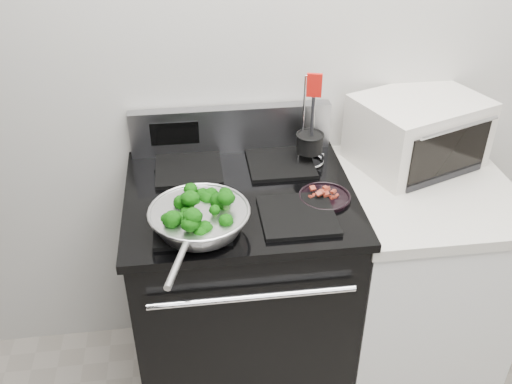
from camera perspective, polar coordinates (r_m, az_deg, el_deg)
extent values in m
cube|color=#B7B5AE|center=(2.14, 5.48, 14.60)|extent=(4.00, 0.02, 2.70)
cube|color=black|center=(2.27, -1.44, -10.45)|extent=(0.76, 0.66, 0.92)
cube|color=black|center=(1.97, -1.63, -0.41)|extent=(0.79, 0.69, 0.03)
cube|color=#99999E|center=(2.18, -2.52, 6.29)|extent=(0.76, 0.05, 0.18)
cube|color=black|center=(1.81, -6.42, -3.15)|extent=(0.24, 0.24, 0.01)
cube|color=black|center=(1.84, 4.19, -2.36)|extent=(0.24, 0.24, 0.01)
cube|color=black|center=(2.10, -6.75, 2.31)|extent=(0.24, 0.24, 0.01)
cube|color=black|center=(2.12, 2.45, 2.93)|extent=(0.24, 0.24, 0.01)
cube|color=white|center=(2.43, 15.06, -9.01)|extent=(0.60, 0.66, 0.88)
cube|color=beige|center=(2.16, 16.79, 0.13)|extent=(0.62, 0.68, 0.04)
torus|color=silver|center=(1.75, -5.72, -1.90)|extent=(0.32, 0.32, 0.01)
cylinder|color=silver|center=(1.56, -7.89, -7.20)|extent=(0.07, 0.19, 0.02)
cylinder|color=black|center=(1.94, 6.86, -0.56)|extent=(0.18, 0.18, 0.01)
cylinder|color=black|center=(2.11, 5.39, 4.90)|extent=(0.10, 0.10, 0.07)
cylinder|color=black|center=(2.07, 5.51, 6.90)|extent=(0.01, 0.01, 0.21)
cube|color=red|center=(2.01, 5.73, 10.72)|extent=(0.05, 0.02, 0.09)
cube|color=silver|center=(2.24, 15.83, 5.92)|extent=(0.54, 0.47, 0.26)
cube|color=black|center=(2.10, 17.43, 3.52)|extent=(0.34, 0.13, 0.18)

